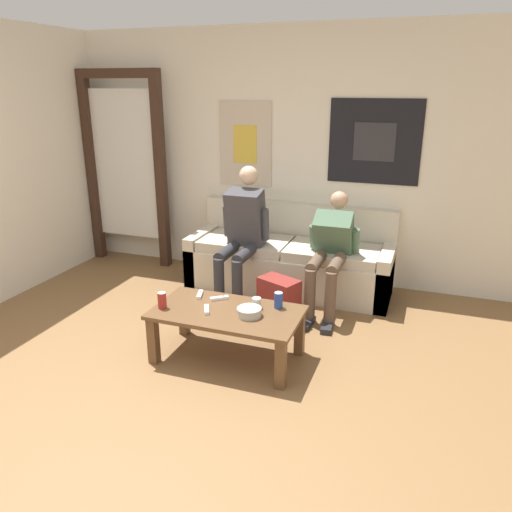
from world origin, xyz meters
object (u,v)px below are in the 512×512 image
object	(u,v)px
couch	(290,261)
game_controller_near_left	(219,298)
drink_can_blue	(278,300)
backpack	(278,302)
person_seated_adult	(242,230)
game_controller_far_center	(200,294)
pillar_candle	(257,303)
person_seated_teen	(331,249)
game_controller_near_right	(207,309)
drink_can_red	(162,300)
ceramic_bowl	(249,311)
coffee_table	(227,319)

from	to	relation	value
couch	game_controller_near_left	size ratio (longest dim) A/B	15.13
drink_can_blue	game_controller_near_left	xyz separation A→B (m)	(-0.48, -0.02, -0.05)
backpack	person_seated_adult	bearing A→B (deg)	138.94
backpack	game_controller_far_center	distance (m)	0.75
person_seated_adult	backpack	xyz separation A→B (m)	(0.51, -0.44, -0.48)
pillar_candle	game_controller_near_left	size ratio (longest dim) A/B	0.70
person_seated_teen	game_controller_far_center	world-z (taller)	person_seated_teen
person_seated_teen	pillar_candle	xyz separation A→B (m)	(-0.34, -1.05, -0.14)
person_seated_adult	game_controller_far_center	xyz separation A→B (m)	(0.02, -0.97, -0.27)
game_controller_near_left	game_controller_near_right	distance (m)	0.22
game_controller_near_left	person_seated_teen	bearing A→B (deg)	56.41
game_controller_near_left	game_controller_near_right	bearing A→B (deg)	-91.21
game_controller_near_left	game_controller_far_center	world-z (taller)	same
person_seated_adult	game_controller_far_center	world-z (taller)	person_seated_adult
couch	drink_can_red	bearing A→B (deg)	-107.68
game_controller_far_center	couch	bearing A→B (deg)	75.13
person_seated_adult	pillar_candle	world-z (taller)	person_seated_adult
pillar_candle	game_controller_near_left	bearing A→B (deg)	171.93
person_seated_adult	game_controller_far_center	bearing A→B (deg)	-89.04
backpack	ceramic_bowl	world-z (taller)	ceramic_bowl
person_seated_teen	game_controller_near_left	xyz separation A→B (m)	(-0.66, -1.00, -0.17)
drink_can_red	person_seated_adult	bearing A→B (deg)	83.23
game_controller_far_center	drink_can_red	bearing A→B (deg)	-119.28
coffee_table	game_controller_near_left	xyz separation A→B (m)	(-0.14, 0.17, 0.08)
coffee_table	pillar_candle	world-z (taller)	pillar_candle
backpack	game_controller_near_right	size ratio (longest dim) A/B	2.82
person_seated_teen	ceramic_bowl	distance (m)	1.25
couch	drink_can_blue	world-z (taller)	couch
coffee_table	game_controller_near_left	world-z (taller)	game_controller_near_left
ceramic_bowl	drink_can_blue	xyz separation A→B (m)	(0.16, 0.21, 0.03)
couch	game_controller_near_left	world-z (taller)	couch
person_seated_adult	game_controller_near_right	bearing A→B (deg)	-81.19
game_controller_near_right	drink_can_red	bearing A→B (deg)	-169.47
couch	ceramic_bowl	xyz separation A→B (m)	(0.14, -1.56, 0.15)
couch	coffee_table	bearing A→B (deg)	-91.81
pillar_candle	game_controller_near_right	size ratio (longest dim) A/B	0.65
pillar_candle	backpack	bearing A→B (deg)	91.20
drink_can_blue	game_controller_near_right	distance (m)	0.54
ceramic_bowl	drink_can_blue	world-z (taller)	drink_can_blue
coffee_table	drink_can_red	bearing A→B (deg)	-166.13
coffee_table	game_controller_far_center	xyz separation A→B (m)	(-0.31, 0.18, 0.08)
pillar_candle	drink_can_red	world-z (taller)	drink_can_red
game_controller_near_left	backpack	bearing A→B (deg)	60.04
drink_can_red	game_controller_near_left	xyz separation A→B (m)	(0.34, 0.28, -0.05)
ceramic_bowl	coffee_table	bearing A→B (deg)	172.40
couch	coffee_table	distance (m)	1.53
person_seated_adult	game_controller_near_right	world-z (taller)	person_seated_adult
game_controller_far_center	game_controller_near_left	bearing A→B (deg)	-4.60
couch	person_seated_adult	size ratio (longest dim) A/B	1.62
person_seated_teen	drink_can_blue	xyz separation A→B (m)	(-0.18, -0.98, -0.12)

